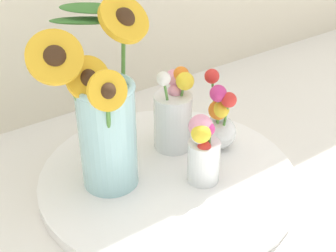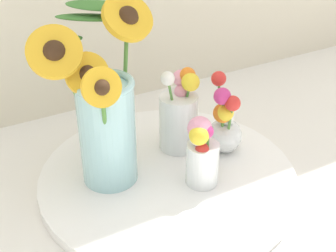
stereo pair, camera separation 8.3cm
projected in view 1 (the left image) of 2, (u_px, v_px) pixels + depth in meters
ground_plane at (192, 197)px, 0.86m from camera, size 6.00×6.00×0.00m
serving_tray at (168, 177)px, 0.89m from camera, size 0.49×0.49×0.02m
mason_jar_sunflowers at (104, 116)px, 0.80m from camera, size 0.24×0.20×0.33m
vase_small_center at (203, 149)px, 0.84m from camera, size 0.06×0.06×0.13m
vase_bulb_right at (219, 121)px, 0.93m from camera, size 0.08×0.09×0.17m
vase_small_back at (174, 114)px, 0.93m from camera, size 0.08×0.08×0.18m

